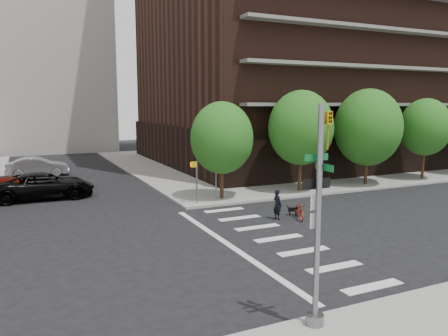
{
  "coord_description": "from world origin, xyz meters",
  "views": [
    {
      "loc": [
        -7.46,
        -16.63,
        6.11
      ],
      "look_at": [
        3.0,
        6.0,
        2.5
      ],
      "focal_mm": 35.0,
      "sensor_mm": 36.0,
      "label": 1
    }
  ],
  "objects": [
    {
      "name": "ground",
      "position": [
        0.0,
        0.0,
        0.0
      ],
      "size": [
        120.0,
        120.0,
        0.0
      ],
      "primitive_type": "plane",
      "color": "black",
      "rests_on": "ground"
    },
    {
      "name": "sidewalk_ne",
      "position": [
        20.5,
        23.5,
        0.07
      ],
      "size": [
        39.0,
        33.0,
        0.15
      ],
      "primitive_type": "cube",
      "color": "gray",
      "rests_on": "ground"
    },
    {
      "name": "crosswalk",
      "position": [
        2.21,
        -0.0,
        0.01
      ],
      "size": [
        3.85,
        13.0,
        0.01
      ],
      "color": "silver",
      "rests_on": "ground"
    },
    {
      "name": "tree_a",
      "position": [
        4.0,
        8.5,
        4.04
      ],
      "size": [
        4.0,
        4.0,
        5.9
      ],
      "color": "#301E11",
      "rests_on": "sidewalk_ne"
    },
    {
      "name": "tree_b",
      "position": [
        10.0,
        8.5,
        4.54
      ],
      "size": [
        4.5,
        4.5,
        6.65
      ],
      "color": "#301E11",
      "rests_on": "sidewalk_ne"
    },
    {
      "name": "tree_c",
      "position": [
        16.0,
        8.5,
        4.45
      ],
      "size": [
        5.0,
        5.0,
        6.8
      ],
      "color": "#301E11",
      "rests_on": "sidewalk_ne"
    },
    {
      "name": "tree_d",
      "position": [
        22.0,
        8.5,
        4.34
      ],
      "size": [
        4.0,
        4.0,
        6.2
      ],
      "color": "#301E11",
      "rests_on": "sidewalk_ne"
    },
    {
      "name": "traffic_signal",
      "position": [
        -0.47,
        -7.49,
        2.7
      ],
      "size": [
        0.9,
        0.75,
        6.0
      ],
      "color": "slate",
      "rests_on": "sidewalk_s"
    },
    {
      "name": "pedestrian_signal",
      "position": [
        2.32,
        7.92,
        1.85
      ],
      "size": [
        2.18,
        0.67,
        2.6
      ],
      "color": "slate",
      "rests_on": "sidewalk_ne"
    },
    {
      "name": "parked_car_black",
      "position": [
        -6.35,
        13.83,
        0.87
      ],
      "size": [
        2.94,
        6.27,
        1.74
      ],
      "primitive_type": "imported",
      "rotation": [
        0.0,
        0.0,
        1.56
      ],
      "color": "black",
      "rests_on": "ground"
    },
    {
      "name": "parked_car_maroon",
      "position": [
        -8.2,
        14.48,
        0.77
      ],
      "size": [
        2.3,
        5.34,
        1.53
      ],
      "primitive_type": "imported",
      "rotation": [
        0.0,
        0.0,
        1.6
      ],
      "color": "#410A04",
      "rests_on": "ground"
    },
    {
      "name": "parked_car_silver",
      "position": [
        -6.44,
        23.93,
        0.83
      ],
      "size": [
        1.9,
        5.11,
        1.67
      ],
      "primitive_type": "imported",
      "rotation": [
        0.0,
        0.0,
        1.55
      ],
      "color": "#A3A5AA",
      "rests_on": "ground"
    },
    {
      "name": "scooter",
      "position": [
        5.91,
        2.52,
        0.48
      ],
      "size": [
        1.3,
        1.93,
        0.96
      ],
      "primitive_type": "imported",
      "rotation": [
        0.0,
        0.0,
        -0.4
      ],
      "color": "#9F3224",
      "rests_on": "ground"
    },
    {
      "name": "dog_walker",
      "position": [
        4.75,
        2.94,
        0.81
      ],
      "size": [
        0.64,
        0.46,
        1.62
      ],
      "primitive_type": "imported",
      "rotation": [
        0.0,
        0.0,
        1.7
      ],
      "color": "black",
      "rests_on": "ground"
    },
    {
      "name": "dog",
      "position": [
        6.02,
        3.28,
        0.34
      ],
      "size": [
        0.64,
        0.4,
        0.54
      ],
      "rotation": [
        0.0,
        0.0,
        -0.43
      ],
      "color": "black",
      "rests_on": "ground"
    }
  ]
}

